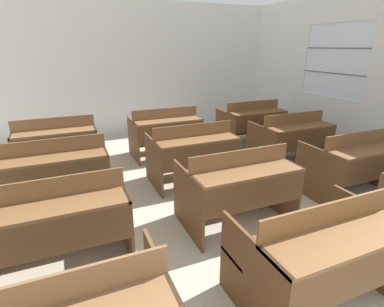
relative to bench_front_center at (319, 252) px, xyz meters
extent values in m
cube|color=silver|center=(-0.04, 5.62, 0.98)|extent=(6.61, 0.06, 2.92)
cube|color=silver|center=(3.23, 1.99, 0.04)|extent=(0.06, 7.19, 1.03)
cube|color=silver|center=(3.23, 4.70, 1.23)|extent=(0.06, 1.79, 1.35)
cube|color=white|center=(3.23, 3.06, 1.23)|extent=(0.02, 1.49, 1.35)
cube|color=#4C4C51|center=(3.22, 3.06, 1.00)|extent=(0.02, 1.49, 0.02)
cube|color=#4C4C51|center=(3.22, 3.06, 1.46)|extent=(0.02, 1.49, 0.02)
cube|color=brown|center=(-1.84, -0.02, 0.34)|extent=(1.22, 0.02, 0.18)
cube|color=#52351D|center=(-0.60, 0.05, -0.11)|extent=(0.03, 0.82, 0.73)
cube|color=#52351D|center=(0.60, 0.05, -0.11)|extent=(0.03, 0.82, 0.73)
cube|color=brown|center=(0.00, -0.19, 0.24)|extent=(1.22, 0.36, 0.03)
cube|color=#52351D|center=(0.00, -0.35, 0.06)|extent=(1.17, 0.02, 0.33)
cube|color=brown|center=(0.00, -0.02, 0.34)|extent=(1.22, 0.02, 0.18)
cube|color=brown|center=(0.00, 0.29, -0.08)|extent=(1.22, 0.33, 0.03)
cube|color=#52351D|center=(0.00, 0.29, -0.33)|extent=(1.17, 0.04, 0.04)
cube|color=brown|center=(-1.25, 1.30, -0.11)|extent=(0.03, 0.82, 0.73)
cube|color=brown|center=(-1.85, 1.07, 0.24)|extent=(1.22, 0.36, 0.03)
cube|color=brown|center=(-1.85, 0.91, 0.06)|extent=(1.17, 0.02, 0.33)
cube|color=brown|center=(-1.85, 1.24, 0.34)|extent=(1.22, 0.02, 0.18)
cube|color=brown|center=(-1.85, 1.55, -0.08)|extent=(1.22, 0.33, 0.03)
cube|color=brown|center=(-1.85, 1.55, -0.33)|extent=(1.17, 0.04, 0.04)
cube|color=brown|center=(-0.57, 1.29, -0.11)|extent=(0.03, 0.82, 0.73)
cube|color=brown|center=(0.63, 1.29, -0.11)|extent=(0.03, 0.82, 0.73)
cube|color=brown|center=(0.03, 1.06, 0.24)|extent=(1.22, 0.36, 0.03)
cube|color=brown|center=(0.03, 0.89, 0.06)|extent=(1.17, 0.02, 0.33)
cube|color=brown|center=(0.03, 1.22, 0.34)|extent=(1.22, 0.02, 0.18)
cube|color=brown|center=(0.03, 1.53, -0.08)|extent=(1.22, 0.33, 0.03)
cube|color=brown|center=(0.03, 1.53, -0.33)|extent=(1.17, 0.04, 0.04)
cube|color=brown|center=(1.27, 1.29, -0.11)|extent=(0.03, 0.82, 0.73)
cube|color=brown|center=(2.47, 1.29, -0.11)|extent=(0.03, 0.82, 0.73)
cube|color=brown|center=(1.87, 1.06, 0.24)|extent=(1.22, 0.36, 0.03)
cube|color=brown|center=(1.87, 0.89, 0.06)|extent=(1.17, 0.02, 0.33)
cube|color=brown|center=(1.87, 1.22, 0.34)|extent=(1.22, 0.02, 0.18)
cube|color=brown|center=(1.87, 1.53, -0.08)|extent=(1.22, 0.33, 0.03)
cube|color=brown|center=(1.87, 1.53, -0.33)|extent=(1.17, 0.04, 0.04)
cube|color=brown|center=(-2.45, 2.55, -0.11)|extent=(0.03, 0.82, 0.73)
cube|color=brown|center=(-1.26, 2.55, -0.11)|extent=(0.03, 0.82, 0.73)
cube|color=brown|center=(-1.85, 2.32, 0.24)|extent=(1.22, 0.36, 0.03)
cube|color=brown|center=(-1.85, 2.15, 0.06)|extent=(1.17, 0.02, 0.33)
cube|color=brown|center=(-1.85, 2.49, 0.34)|extent=(1.22, 0.02, 0.18)
cube|color=brown|center=(-1.85, 2.79, -0.08)|extent=(1.22, 0.33, 0.03)
cube|color=brown|center=(-1.85, 2.79, -0.33)|extent=(1.17, 0.04, 0.04)
cube|color=brown|center=(-0.59, 2.54, -0.11)|extent=(0.03, 0.82, 0.73)
cube|color=brown|center=(0.61, 2.54, -0.11)|extent=(0.03, 0.82, 0.73)
cube|color=brown|center=(0.01, 2.31, 0.24)|extent=(1.22, 0.36, 0.03)
cube|color=brown|center=(0.01, 2.14, 0.06)|extent=(1.17, 0.02, 0.33)
cube|color=brown|center=(0.01, 2.47, 0.34)|extent=(1.22, 0.02, 0.18)
cube|color=brown|center=(0.01, 2.78, -0.08)|extent=(1.22, 0.33, 0.03)
cube|color=brown|center=(0.01, 2.78, -0.33)|extent=(1.17, 0.04, 0.04)
cube|color=#54371E|center=(1.28, 2.55, -0.11)|extent=(0.03, 0.82, 0.73)
cube|color=#54371E|center=(2.47, 2.55, -0.11)|extent=(0.03, 0.82, 0.73)
cube|color=brown|center=(1.88, 2.32, 0.24)|extent=(1.22, 0.36, 0.03)
cube|color=#54371E|center=(1.88, 2.16, 0.06)|extent=(1.17, 0.02, 0.33)
cube|color=brown|center=(1.88, 2.49, 0.34)|extent=(1.22, 0.02, 0.18)
cube|color=brown|center=(1.88, 2.80, -0.08)|extent=(1.22, 0.33, 0.03)
cube|color=#54371E|center=(1.88, 2.80, -0.33)|extent=(1.17, 0.04, 0.04)
cube|color=brown|center=(-2.45, 3.79, -0.11)|extent=(0.03, 0.82, 0.73)
cube|color=brown|center=(-1.26, 3.79, -0.11)|extent=(0.03, 0.82, 0.73)
cube|color=brown|center=(-1.86, 3.56, 0.24)|extent=(1.22, 0.36, 0.03)
cube|color=brown|center=(-1.86, 3.39, 0.06)|extent=(1.17, 0.02, 0.33)
cube|color=brown|center=(-1.86, 3.73, 0.34)|extent=(1.22, 0.02, 0.18)
cube|color=brown|center=(-1.86, 4.04, -0.08)|extent=(1.22, 0.33, 0.03)
cube|color=brown|center=(-1.86, 4.04, -0.33)|extent=(1.17, 0.04, 0.04)
cube|color=brown|center=(-0.59, 3.81, -0.11)|extent=(0.03, 0.82, 0.73)
cube|color=brown|center=(0.60, 3.81, -0.11)|extent=(0.03, 0.82, 0.73)
cube|color=brown|center=(0.00, 3.58, 0.24)|extent=(1.22, 0.36, 0.03)
cube|color=brown|center=(0.00, 3.41, 0.06)|extent=(1.17, 0.02, 0.33)
cube|color=brown|center=(0.00, 3.75, 0.34)|extent=(1.22, 0.02, 0.18)
cube|color=brown|center=(0.00, 4.05, -0.08)|extent=(1.22, 0.33, 0.03)
cube|color=brown|center=(0.00, 4.05, -0.33)|extent=(1.17, 0.04, 0.04)
cube|color=#53371E|center=(1.30, 3.80, -0.11)|extent=(0.03, 0.82, 0.73)
cube|color=#53371E|center=(2.49, 3.80, -0.11)|extent=(0.03, 0.82, 0.73)
cube|color=brown|center=(1.89, 3.57, 0.24)|extent=(1.22, 0.36, 0.03)
cube|color=#53371E|center=(1.89, 3.40, 0.06)|extent=(1.17, 0.02, 0.33)
cube|color=brown|center=(1.89, 3.73, 0.34)|extent=(1.22, 0.02, 0.18)
cube|color=brown|center=(1.89, 4.04, -0.08)|extent=(1.22, 0.33, 0.03)
cube|color=#53371E|center=(1.89, 4.04, -0.33)|extent=(1.17, 0.04, 0.04)
cylinder|color=#33477A|center=(2.86, 4.52, -0.32)|extent=(0.26, 0.26, 0.31)
camera|label=1|loc=(-1.66, -1.37, 1.49)|focal=28.00mm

